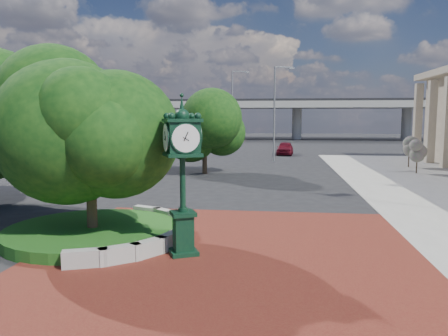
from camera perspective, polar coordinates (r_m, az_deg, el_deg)
ground at (r=15.15m, az=1.11°, el=-9.75°), size 200.00×200.00×0.00m
plaza at (r=14.19m, az=0.68°, el=-10.81°), size 12.00×12.00×0.04m
planter_wall at (r=15.58m, az=-8.95°, el=-8.34°), size 2.96×6.77×0.54m
grass_bed at (r=16.36m, az=-16.77°, el=-8.06°), size 6.10×6.10×0.40m
overpass at (r=84.49m, az=5.97°, el=8.20°), size 90.00×12.00×7.50m
tree_planter at (r=15.85m, az=-17.20°, el=4.36°), size 5.20×5.20×6.33m
tree_street at (r=32.93m, az=-2.56°, el=4.87°), size 4.40×4.40×5.45m
post_clock at (r=13.36m, az=-5.43°, el=-0.17°), size 1.29×1.29×4.91m
parked_car at (r=49.93m, az=7.97°, el=2.56°), size 2.07×4.43×1.47m
street_lamp_near at (r=42.37m, az=6.87°, el=8.03°), size 1.92×0.96×9.04m
street_lamp_far at (r=54.84m, az=1.33°, el=8.30°), size 2.19×0.76×9.92m
shrub_mid at (r=35.93m, az=23.93°, el=1.83°), size 1.20×1.20×2.20m
shrub_far at (r=40.12m, az=23.04°, el=2.32°), size 1.20×1.20×2.20m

